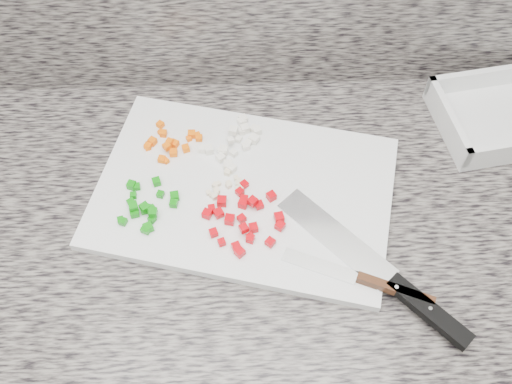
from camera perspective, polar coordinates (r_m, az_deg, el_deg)
cabinet at (r=1.39m, az=-2.84°, el=-11.90°), size 3.92×0.62×0.86m
countertop at (r=0.99m, az=-3.91°, el=-2.23°), size 3.96×0.64×0.04m
cutting_board at (r=0.98m, az=-1.21°, el=0.02°), size 0.57×0.45×0.02m
carrot_pile at (r=1.04m, az=-8.51°, el=4.93°), size 0.10×0.10×0.02m
onion_pile at (r=1.02m, az=-2.12°, el=4.98°), size 0.11×0.13×0.02m
green_pepper_pile at (r=0.96m, az=-10.95°, el=-1.42°), size 0.10×0.11×0.02m
red_pepper_pile at (r=0.93m, az=-1.30°, el=-2.56°), size 0.14×0.15×0.02m
garlic_pile at (r=0.97m, az=-3.11°, el=0.54°), size 0.06×0.07×0.01m
chef_knife at (r=0.91m, az=13.74°, el=-8.95°), size 0.27×0.29×0.02m
paring_knife at (r=0.90m, az=11.87°, el=-8.94°), size 0.23×0.11×0.02m
tray at (r=1.17m, az=23.89°, el=6.98°), size 0.29×0.23×0.05m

